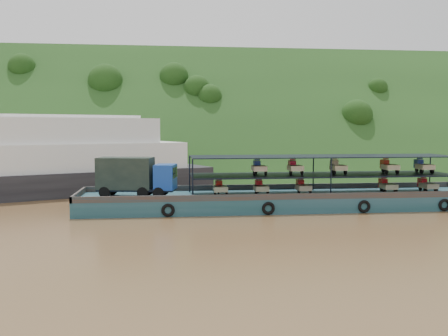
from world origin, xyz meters
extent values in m
plane|color=brown|center=(0.00, 0.00, 0.00)|extent=(160.00, 160.00, 0.00)
cube|color=#1B3914|center=(0.00, 36.00, 0.00)|extent=(140.00, 39.60, 39.60)
cube|color=#144246|center=(2.67, -1.24, 0.60)|extent=(35.00, 7.00, 1.20)
cube|color=#592D19|center=(2.67, 2.16, 1.45)|extent=(35.00, 0.20, 0.50)
cube|color=#592D19|center=(2.67, -4.64, 1.45)|extent=(35.00, 0.20, 0.50)
cube|color=#592D19|center=(-14.73, -1.24, 1.45)|extent=(0.20, 7.00, 0.50)
torus|color=black|center=(-7.33, -4.79, 0.55)|extent=(1.06, 0.26, 1.06)
torus|color=black|center=(0.67, -4.79, 0.55)|extent=(1.06, 0.26, 1.06)
torus|color=black|center=(8.67, -4.79, 0.55)|extent=(1.06, 0.26, 1.06)
torus|color=black|center=(15.67, -4.79, 0.55)|extent=(1.06, 0.26, 1.06)
cylinder|color=black|center=(-12.52, -1.82, 1.67)|extent=(0.99, 0.51, 0.94)
cylinder|color=black|center=(-12.12, 0.12, 1.67)|extent=(0.99, 0.51, 0.94)
cylinder|color=black|center=(-9.37, -2.47, 1.67)|extent=(0.99, 0.51, 0.94)
cylinder|color=black|center=(-8.97, -0.53, 1.67)|extent=(0.99, 0.51, 0.94)
cylinder|color=black|center=(-8.08, -2.73, 1.67)|extent=(0.99, 0.51, 0.94)
cylinder|color=black|center=(-7.68, -0.79, 1.67)|extent=(0.99, 0.51, 0.94)
cube|color=black|center=(-9.91, -1.34, 1.81)|extent=(6.71, 3.33, 0.19)
cube|color=#1740A1|center=(-7.51, -1.84, 2.90)|extent=(2.03, 2.54, 2.08)
cube|color=black|center=(-6.72, -2.00, 3.28)|extent=(0.44, 1.86, 0.85)
cube|color=black|center=(-10.84, -1.15, 3.18)|extent=(4.90, 3.13, 2.64)
cube|color=black|center=(6.17, -1.24, 2.86)|extent=(23.00, 5.00, 0.12)
cube|color=black|center=(6.17, -1.24, 4.50)|extent=(23.00, 5.00, 0.08)
cylinder|color=black|center=(-5.33, -3.74, 2.85)|extent=(0.12, 0.12, 3.30)
cylinder|color=black|center=(-5.33, 1.26, 2.85)|extent=(0.12, 0.12, 3.30)
cylinder|color=black|center=(6.17, -3.74, 2.85)|extent=(0.12, 0.12, 3.30)
cylinder|color=black|center=(6.17, 1.26, 2.85)|extent=(0.12, 0.12, 3.30)
cylinder|color=black|center=(17.67, 1.26, 2.85)|extent=(0.12, 0.12, 3.30)
cylinder|color=black|center=(-2.87, -0.19, 1.46)|extent=(0.12, 0.52, 0.52)
cylinder|color=black|center=(-3.37, -1.99, 1.46)|extent=(0.14, 0.52, 0.52)
cylinder|color=black|center=(-2.37, -1.99, 1.46)|extent=(0.14, 0.52, 0.52)
cube|color=beige|center=(-2.87, -1.64, 1.80)|extent=(1.15, 1.50, 0.44)
cube|color=#B9170C|center=(-2.87, -0.49, 1.98)|extent=(0.55, 0.80, 0.80)
cube|color=#B9170C|center=(-2.87, -0.69, 2.48)|extent=(0.50, 0.10, 0.10)
cylinder|color=black|center=(0.67, -0.19, 1.46)|extent=(0.12, 0.52, 0.52)
cylinder|color=black|center=(0.17, -1.99, 1.46)|extent=(0.14, 0.52, 0.52)
cylinder|color=black|center=(1.17, -1.99, 1.46)|extent=(0.14, 0.52, 0.52)
cube|color=#C9C08E|center=(0.67, -1.64, 1.80)|extent=(1.15, 1.50, 0.44)
cube|color=red|center=(0.67, -0.49, 1.98)|extent=(0.55, 0.80, 0.80)
cube|color=red|center=(0.67, -0.69, 2.48)|extent=(0.50, 0.10, 0.10)
cylinder|color=black|center=(4.43, -0.19, 1.46)|extent=(0.12, 0.52, 0.52)
cylinder|color=black|center=(3.93, -1.99, 1.46)|extent=(0.14, 0.52, 0.52)
cylinder|color=black|center=(4.93, -1.99, 1.46)|extent=(0.14, 0.52, 0.52)
cube|color=#C5B38B|center=(4.43, -1.64, 1.80)|extent=(1.15, 1.50, 0.44)
cube|color=#AD0B0F|center=(4.43, -0.49, 1.98)|extent=(0.55, 0.80, 0.80)
cube|color=#AD0B0F|center=(4.43, -0.69, 2.48)|extent=(0.50, 0.10, 0.10)
cylinder|color=black|center=(12.19, -0.19, 1.46)|extent=(0.12, 0.52, 0.52)
cylinder|color=black|center=(11.69, -1.99, 1.46)|extent=(0.14, 0.52, 0.52)
cylinder|color=black|center=(12.69, -1.99, 1.46)|extent=(0.14, 0.52, 0.52)
cube|color=beige|center=(12.19, -1.64, 1.80)|extent=(1.15, 1.50, 0.44)
cube|color=red|center=(12.19, -0.49, 1.98)|extent=(0.55, 0.80, 0.80)
cube|color=red|center=(12.19, -0.69, 2.48)|extent=(0.50, 0.10, 0.10)
cylinder|color=black|center=(15.97, -0.19, 1.46)|extent=(0.12, 0.52, 0.52)
cylinder|color=black|center=(15.47, -1.99, 1.46)|extent=(0.14, 0.52, 0.52)
cylinder|color=black|center=(16.47, -1.99, 1.46)|extent=(0.14, 0.52, 0.52)
cube|color=tan|center=(15.97, -1.64, 1.80)|extent=(1.15, 1.50, 0.44)
cube|color=red|center=(15.97, -0.49, 1.98)|extent=(0.55, 0.80, 0.80)
cube|color=red|center=(15.97, -0.69, 2.48)|extent=(0.50, 0.10, 0.10)
cylinder|color=black|center=(0.50, -0.19, 3.18)|extent=(0.12, 0.52, 0.52)
cylinder|color=black|center=(0.00, -1.99, 3.18)|extent=(0.14, 0.52, 0.52)
cylinder|color=black|center=(1.00, -1.99, 3.18)|extent=(0.14, 0.52, 0.52)
cube|color=beige|center=(0.50, -1.64, 3.52)|extent=(1.15, 1.50, 0.44)
cube|color=navy|center=(0.50, -0.49, 3.70)|extent=(0.55, 0.80, 0.80)
cube|color=navy|center=(0.50, -0.69, 4.20)|extent=(0.50, 0.10, 0.10)
cylinder|color=black|center=(3.68, -0.19, 3.18)|extent=(0.12, 0.52, 0.52)
cylinder|color=black|center=(3.18, -1.99, 3.18)|extent=(0.14, 0.52, 0.52)
cylinder|color=black|center=(4.18, -1.99, 3.18)|extent=(0.14, 0.52, 0.52)
cube|color=beige|center=(3.68, -1.64, 3.52)|extent=(1.15, 1.50, 0.44)
cube|color=red|center=(3.68, -0.49, 3.70)|extent=(0.55, 0.80, 0.80)
cube|color=red|center=(3.68, -0.69, 4.20)|extent=(0.50, 0.10, 0.10)
cylinder|color=black|center=(7.55, -0.19, 3.18)|extent=(0.12, 0.52, 0.52)
cylinder|color=black|center=(7.05, -1.99, 3.18)|extent=(0.14, 0.52, 0.52)
cylinder|color=black|center=(8.05, -1.99, 3.18)|extent=(0.14, 0.52, 0.52)
cube|color=beige|center=(7.55, -1.64, 3.52)|extent=(1.15, 1.50, 0.44)
cube|color=beige|center=(7.55, -0.49, 3.70)|extent=(0.55, 0.80, 0.80)
cube|color=beige|center=(7.55, -0.69, 4.20)|extent=(0.50, 0.10, 0.10)
cylinder|color=black|center=(12.30, -0.19, 3.18)|extent=(0.12, 0.52, 0.52)
cylinder|color=black|center=(11.80, -1.99, 3.18)|extent=(0.14, 0.52, 0.52)
cylinder|color=black|center=(12.80, -1.99, 3.18)|extent=(0.14, 0.52, 0.52)
cube|color=beige|center=(12.30, -1.64, 3.52)|extent=(1.15, 1.50, 0.44)
cube|color=#B8210C|center=(12.30, -0.49, 3.70)|extent=(0.55, 0.80, 0.80)
cube|color=#B8210C|center=(12.30, -0.69, 4.20)|extent=(0.50, 0.10, 0.10)
cylinder|color=black|center=(15.55, -0.19, 3.18)|extent=(0.12, 0.52, 0.52)
cylinder|color=black|center=(15.05, -1.99, 3.18)|extent=(0.14, 0.52, 0.52)
cylinder|color=black|center=(16.05, -1.99, 3.18)|extent=(0.14, 0.52, 0.52)
cube|color=beige|center=(15.55, -1.64, 3.52)|extent=(1.15, 1.50, 0.44)
cube|color=navy|center=(15.55, -0.49, 3.70)|extent=(0.55, 0.80, 0.80)
cube|color=navy|center=(15.55, -0.69, 4.20)|extent=(0.50, 0.10, 0.10)
cube|color=black|center=(-22.89, 9.83, 1.23)|extent=(41.79, 26.11, 2.47)
cube|color=white|center=(-22.89, 9.83, 3.91)|extent=(35.73, 22.66, 2.88)
cube|color=white|center=(-22.89, 9.83, 6.69)|extent=(29.67, 19.21, 2.68)
cube|color=white|center=(-22.89, 9.83, 8.18)|extent=(25.49, 16.60, 0.31)
camera|label=1|loc=(-7.48, -43.63, 6.98)|focal=40.00mm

